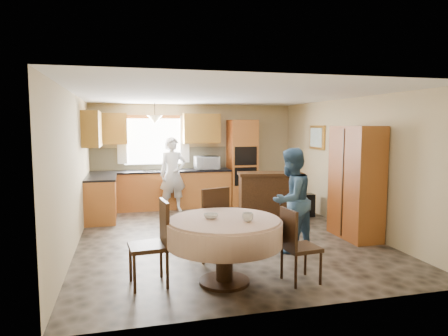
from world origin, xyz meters
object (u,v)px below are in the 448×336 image
oven_tower (242,163)px  chair_back (211,220)px  person_dining (291,200)px  person_sink (173,174)px  dining_table (224,233)px  cupboard (356,183)px  chair_right (296,242)px  sideboard (270,198)px  chair_left (155,239)px

oven_tower → chair_back: 4.25m
chair_back → person_dining: 1.31m
person_sink → dining_table: bearing=-99.7°
oven_tower → cupboard: oven_tower is taller
dining_table → chair_right: chair_right is taller
cupboard → person_dining: size_ratio=1.21×
cupboard → person_dining: (-1.42, -0.44, -0.17)m
chair_back → dining_table: bearing=69.4°
sideboard → person_sink: bearing=153.8°
chair_left → chair_back: 1.14m
chair_back → sideboard: bearing=-147.1°
person_sink → chair_right: bearing=-89.0°
sideboard → chair_back: chair_back is taller
sideboard → dining_table: sideboard is taller
chair_back → chair_right: 1.39m
chair_left → chair_right: chair_left is taller
person_dining → dining_table: bearing=5.1°
oven_tower → chair_left: 5.29m
sideboard → person_dining: (-0.44, -2.07, 0.34)m
chair_right → person_sink: person_sink is taller
chair_left → person_sink: bearing=164.5°
sideboard → cupboard: 1.97m
chair_back → person_dining: bearing=165.6°
sideboard → person_dining: size_ratio=0.81×
chair_left → chair_right: bearing=72.0°
chair_right → person_sink: bearing=5.8°
person_sink → person_dining: person_sink is taller
chair_back → oven_tower: bearing=-131.3°
person_dining → oven_tower: bearing=-127.2°
cupboard → person_dining: 1.50m
oven_tower → dining_table: oven_tower is taller
oven_tower → cupboard: size_ratio=1.08×
chair_left → person_sink: person_sink is taller
sideboard → chair_right: size_ratio=1.40×
cupboard → sideboard: bearing=121.0°
cupboard → chair_right: 2.53m
person_sink → chair_back: bearing=-98.7°
cupboard → person_sink: (-2.85, 2.98, -0.12)m
sideboard → chair_right: (-0.89, -3.27, 0.05)m
chair_right → person_dining: (0.45, 1.20, 0.29)m
chair_left → person_sink: (0.74, 4.24, 0.28)m
sideboard → chair_right: 3.39m
cupboard → dining_table: size_ratio=1.37×
sideboard → chair_back: 2.77m
sideboard → person_dining: 2.15m
chair_back → person_sink: size_ratio=0.63×
dining_table → chair_right: 0.90m
oven_tower → cupboard: bearing=-72.4°
oven_tower → cupboard: (1.07, -3.37, -0.08)m
cupboard → chair_back: 2.79m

